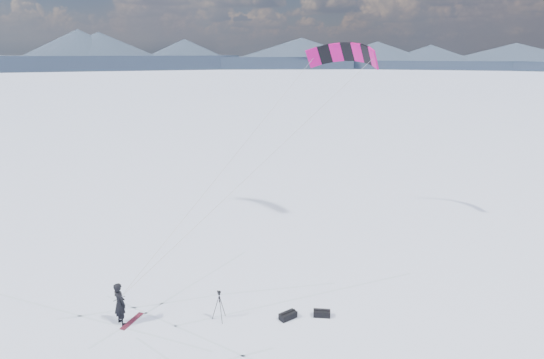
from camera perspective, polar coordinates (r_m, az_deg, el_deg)
ground at (r=20.44m, az=-7.29°, el=-18.28°), size 1800.00×1800.00×0.00m
horizon_hills at (r=18.37m, az=-7.77°, el=-6.94°), size 704.47×706.88×10.02m
snow_tracks at (r=19.81m, az=-7.50°, el=-19.51°), size 17.62×14.39×0.01m
snowkiter at (r=21.75m, az=-18.34°, el=-16.74°), size 0.61×0.79×1.93m
snowboard at (r=21.73m, az=-17.17°, el=-16.60°), size 1.27×1.00×0.04m
tripod at (r=20.62m, az=-6.63°, el=-14.97°), size 0.63×0.61×1.40m
gear_bag_a at (r=20.96m, az=2.02°, el=-16.68°), size 0.80×0.39×0.35m
gear_bag_b at (r=21.23m, az=6.27°, el=-16.34°), size 0.81×0.77×0.34m
power_kite at (r=30.53m, az=8.95°, el=15.01°), size 17.72×6.85×10.78m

